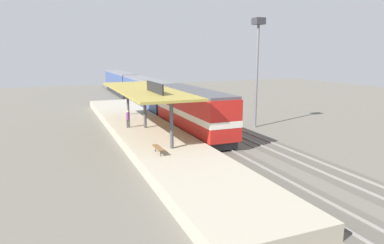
# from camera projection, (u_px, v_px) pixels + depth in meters

# --- Properties ---
(ground_plane) EXTENTS (120.00, 120.00, 0.00)m
(ground_plane) POSITION_uv_depth(u_px,v_px,m) (207.00, 131.00, 36.06)
(ground_plane) COLOR #666056
(track_near) EXTENTS (3.20, 110.00, 0.16)m
(track_near) POSITION_uv_depth(u_px,v_px,m) (189.00, 132.00, 35.31)
(track_near) COLOR #565249
(track_near) RESTS_ON ground
(track_far) EXTENTS (3.20, 110.00, 0.16)m
(track_far) POSITION_uv_depth(u_px,v_px,m) (228.00, 129.00, 37.02)
(track_far) COLOR #565249
(track_far) RESTS_ON ground
(platform) EXTENTS (6.00, 44.00, 0.90)m
(platform) POSITION_uv_depth(u_px,v_px,m) (145.00, 132.00, 33.53)
(platform) COLOR #A89E89
(platform) RESTS_ON ground
(station_canopy) EXTENTS (5.20, 18.00, 4.70)m
(station_canopy) POSITION_uv_depth(u_px,v_px,m) (145.00, 91.00, 32.64)
(station_canopy) COLOR #47474C
(station_canopy) RESTS_ON platform
(platform_bench) EXTENTS (0.44, 1.70, 0.50)m
(platform_bench) POSITION_uv_depth(u_px,v_px,m) (158.00, 148.00, 24.63)
(platform_bench) COLOR #333338
(platform_bench) RESTS_ON platform
(locomotive) EXTENTS (2.93, 14.43, 4.44)m
(locomotive) POSITION_uv_depth(u_px,v_px,m) (193.00, 111.00, 33.94)
(locomotive) COLOR #28282D
(locomotive) RESTS_ON track_near
(passenger_carriage_front) EXTENTS (2.90, 20.00, 4.24)m
(passenger_carriage_front) POSITION_uv_depth(u_px,v_px,m) (146.00, 93.00, 50.31)
(passenger_carriage_front) COLOR #28282D
(passenger_carriage_front) RESTS_ON track_near
(passenger_carriage_rear) EXTENTS (2.90, 20.00, 4.24)m
(passenger_carriage_rear) POSITION_uv_depth(u_px,v_px,m) (120.00, 82.00, 69.20)
(passenger_carriage_rear) COLOR #28282D
(passenger_carriage_rear) RESTS_ON track_near
(light_mast) EXTENTS (1.10, 1.10, 11.70)m
(light_mast) POSITION_uv_depth(u_px,v_px,m) (258.00, 50.00, 36.40)
(light_mast) COLOR slate
(light_mast) RESTS_ON ground
(person_waiting) EXTENTS (0.34, 0.34, 1.71)m
(person_waiting) POSITION_uv_depth(u_px,v_px,m) (128.00, 118.00, 33.29)
(person_waiting) COLOR #4C4C51
(person_waiting) RESTS_ON platform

